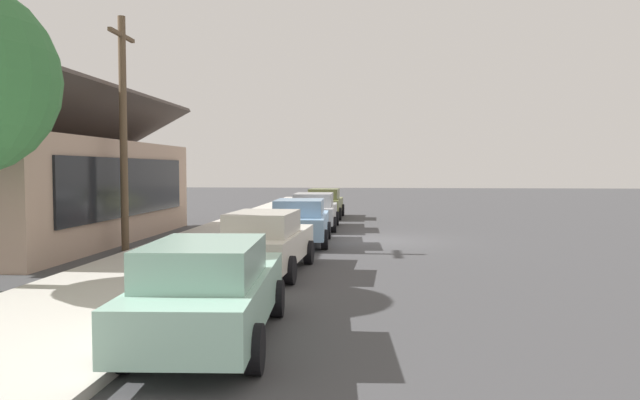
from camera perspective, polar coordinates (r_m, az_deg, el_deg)
name	(u,v)px	position (r m, az deg, el deg)	size (l,w,h in m)	color
ground_plane	(378,240)	(21.95, 5.61, -3.91)	(120.00, 120.00, 0.00)	#424244
sidewalk_curb	(229,237)	(22.57, -8.78, -3.53)	(60.00, 4.20, 0.16)	beige
car_seafoam	(210,290)	(9.18, -10.62, -8.54)	(4.86, 2.16, 1.59)	#9ED1BC
car_ivory	(266,241)	(14.97, -5.22, -4.02)	(4.73, 2.08, 1.59)	silver
car_skyblue	(300,221)	(20.64, -1.92, -2.06)	(4.63, 2.16, 1.59)	#8CB7E0
car_silver	(314,210)	(25.88, -0.55, -1.02)	(4.92, 2.11, 1.59)	silver
car_olive	(325,203)	(31.62, 0.46, -0.29)	(4.43, 1.97, 1.59)	olive
storefront_building	(45,188)	(23.43, -25.06, 1.08)	(13.48, 6.67, 5.47)	tan
traffic_light_main	(59,52)	(4.76, -23.99, 12.94)	(0.37, 2.79, 5.20)	#383833
utility_pole_wooden	(123,129)	(20.03, -18.52, 6.54)	(1.80, 0.24, 7.50)	brown
fire_hydrant_red	(278,219)	(25.28, -4.05, -1.85)	(0.22, 0.22, 0.71)	red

